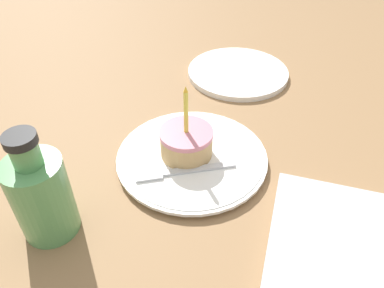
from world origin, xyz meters
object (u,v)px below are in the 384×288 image
Objects in this scene: bottle at (41,195)px; side_plate at (238,72)px; cake_slice at (188,143)px; fork at (178,171)px; plate at (192,157)px.

side_plate is (0.18, 0.52, -0.06)m from bottle.
fork is (-0.00, -0.05, -0.02)m from cake_slice.
plate is at bearing -93.24° from side_plate.
plate is at bearing 79.28° from fork.
plate is 0.26m from bottle.
fork is 0.67× the size of side_plate.
plate is at bearing -4.58° from cake_slice.
side_plate is (0.02, 0.32, -0.00)m from plate.
bottle is at bearing -135.06° from fork.
plate is 1.12× the size of side_plate.
bottle reaches higher than cake_slice.
fork reaches higher than plate.
cake_slice is 0.32m from side_plate.
fork is at bearing -100.72° from plate.
plate is 0.05m from fork.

